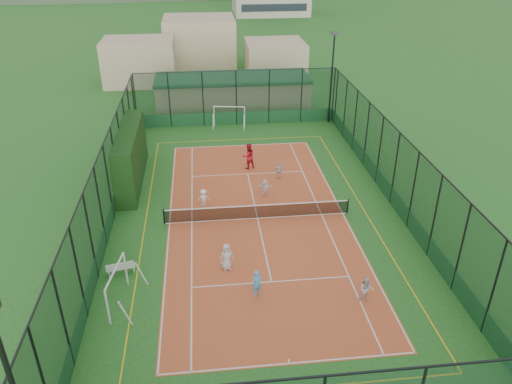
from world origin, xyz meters
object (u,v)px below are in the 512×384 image
clubhouse (233,92)px  futsal_goal_near (117,287)px  child_far_left (204,198)px  coach (248,156)px  white_bench (121,267)px  child_near_right (366,290)px  child_near_left (227,257)px  futsal_goal_far (229,117)px  floodlight_ne (332,79)px  child_far_right (279,170)px  child_near_mid (257,283)px  child_far_back (265,188)px

clubhouse → futsal_goal_near: bearing=-104.6°
child_far_left → coach: bearing=-123.3°
white_bench → child_near_right: size_ratio=1.02×
coach → child_near_left: bearing=59.1°
white_bench → futsal_goal_near: 2.43m
futsal_goal_near → child_near_left: bearing=-58.8°
futsal_goal_near → futsal_goal_far: futsal_goal_near is taller
child_far_left → clubhouse: bearing=-100.3°
floodlight_ne → child_near_left: floodlight_ne is taller
child_near_right → child_far_right: child_near_right is taller
floodlight_ne → clubhouse: (-8.60, 5.40, -2.55)m
white_bench → child_near_left: child_near_left is taller
child_near_mid → child_far_left: (-2.46, 9.29, -0.12)m
floodlight_ne → child_far_right: (-6.42, -11.19, -3.47)m
white_bench → child_near_left: bearing=-13.7°
futsal_goal_near → child_far_back: (8.46, 10.15, -0.38)m
child_near_mid → child_far_left: size_ratio=1.20×
futsal_goal_near → child_near_mid: 6.76m
floodlight_ne → child_far_back: size_ratio=6.98×
floodlight_ne → child_near_mid: bearing=-111.5°
child_near_mid → child_near_right: (5.21, -1.04, -0.01)m
futsal_goal_near → child_near_right: bearing=-86.5°
clubhouse → child_far_back: size_ratio=12.87×
child_near_left → child_far_left: bearing=83.1°
white_bench → child_far_back: bearing=30.1°
clubhouse → child_far_back: clubhouse is taller
futsal_goal_near → child_far_left: size_ratio=2.50×
child_near_mid → child_far_right: (3.04, 12.75, -0.08)m
white_bench → coach: bearing=45.1°
white_bench → child_far_right: size_ratio=1.14×
futsal_goal_far → child_far_left: 14.84m
clubhouse → futsal_goal_near: 30.16m
futsal_goal_near → child_near_right: (11.96, -1.21, -0.26)m
white_bench → futsal_goal_far: 22.53m
floodlight_ne → futsal_goal_near: (-16.21, -23.78, -3.15)m
child_far_left → child_far_back: size_ratio=1.02×
child_far_left → child_far_right: 6.50m
floodlight_ne → coach: floodlight_ne is taller
futsal_goal_near → child_near_mid: futsal_goal_near is taller
floodlight_ne → coach: bearing=-132.6°
futsal_goal_near → floodlight_ne: bearing=-25.1°
floodlight_ne → child_far_left: (-11.92, -14.65, -3.51)m
clubhouse → child_far_left: bearing=-99.4°
child_far_back → coach: 4.51m
clubhouse → child_near_left: (-2.22, -27.01, -0.79)m
child_near_left → child_near_mid: (1.37, -2.34, -0.05)m
floodlight_ne → clubhouse: bearing=147.9°
child_far_right → white_bench: bearing=45.2°
white_bench → child_far_right: bearing=33.8°
clubhouse → child_near_right: clubhouse is taller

